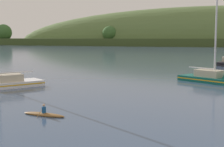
% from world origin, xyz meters
% --- Properties ---
extents(far_shoreline_hill, '(418.86, 105.26, 59.42)m').
position_xyz_m(far_shoreline_hill, '(-25.48, 260.54, 0.28)').
color(far_shoreline_hill, '#3C4E24').
rests_on(far_shoreline_hill, ground).
extents(sailboat_midwater_white, '(9.24, 6.62, 12.71)m').
position_xyz_m(sailboat_midwater_white, '(6.11, 49.42, 0.23)').
color(sailboat_midwater_white, '#0F564C').
rests_on(sailboat_midwater_white, ground).
extents(canoe_with_paddler, '(3.65, 1.36, 1.02)m').
position_xyz_m(canoe_with_paddler, '(-3.63, 25.01, 0.10)').
color(canoe_with_paddler, brown).
rests_on(canoe_with_paddler, ground).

